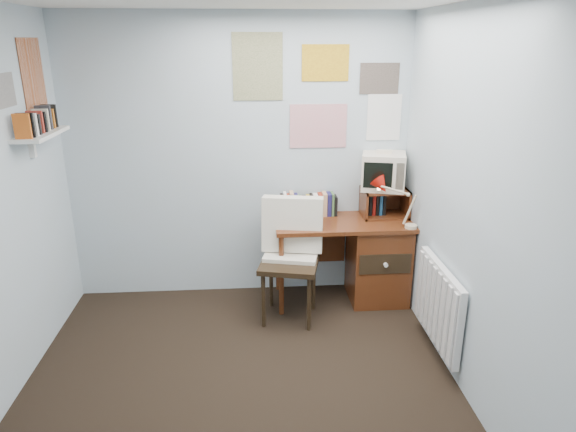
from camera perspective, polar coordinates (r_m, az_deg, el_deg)
name	(u,v)px	position (r m, az deg, el deg)	size (l,w,h in m)	color
ground	(241,413)	(3.54, -5.29, -20.93)	(3.50, 3.50, 0.00)	black
back_wall	(239,161)	(4.58, -5.47, 6.11)	(3.00, 0.02, 2.50)	#ACBEC4
right_wall	(492,224)	(3.22, 21.76, -0.80)	(0.02, 3.50, 2.50)	#ACBEC4
desk	(371,257)	(4.71, 9.25, -4.52)	(1.20, 0.55, 0.76)	#602E16
desk_chair	(289,264)	(4.28, 0.14, -5.37)	(0.51, 0.49, 1.00)	black
desk_lamp	(413,207)	(4.39, 13.67, 0.99)	(0.26, 0.22, 0.37)	red
tv_riser	(384,202)	(4.67, 10.67, 1.49)	(0.40, 0.30, 0.25)	#602E16
crt_tv	(383,169)	(4.60, 10.54, 5.11)	(0.37, 0.34, 0.35)	beige
book_row	(314,203)	(4.62, 2.86, 1.42)	(0.60, 0.14, 0.22)	#602E16
radiator	(439,305)	(3.99, 16.41, -9.42)	(0.09, 0.80, 0.60)	white
wall_shelf	(41,134)	(4.15, -25.72, 8.20)	(0.20, 0.62, 0.24)	white
posters_back	(319,91)	(4.52, 3.46, 13.70)	(1.20, 0.01, 0.90)	white
posters_left	(19,80)	(4.14, -27.72, 13.25)	(0.01, 0.70, 0.60)	white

